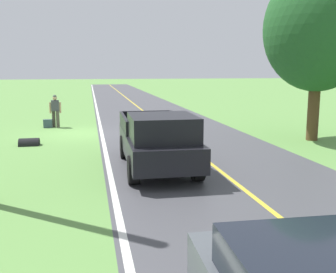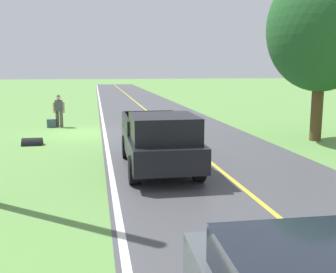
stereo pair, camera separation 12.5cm
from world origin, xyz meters
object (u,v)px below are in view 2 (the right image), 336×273
(hitchhiker_walking, at_px, (59,109))
(suitcase_carried, at_px, (51,123))
(tree_far_side_near, at_px, (322,29))
(pickup_truck_passing, at_px, (159,139))

(hitchhiker_walking, bearing_deg, suitcase_carried, 13.08)
(tree_far_side_near, bearing_deg, pickup_truck_passing, 26.57)
(suitcase_carried, distance_m, pickup_truck_passing, 10.81)
(hitchhiker_walking, bearing_deg, pickup_truck_passing, 111.05)
(suitcase_carried, xyz_separation_m, tree_far_side_near, (-11.84, 6.12, 4.55))
(hitchhiker_walking, relative_size, suitcase_carried, 3.80)
(pickup_truck_passing, distance_m, tree_far_side_near, 9.28)
(suitcase_carried, relative_size, tree_far_side_near, 0.06)
(hitchhiker_walking, relative_size, tree_far_side_near, 0.23)
(tree_far_side_near, bearing_deg, suitcase_carried, -27.36)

